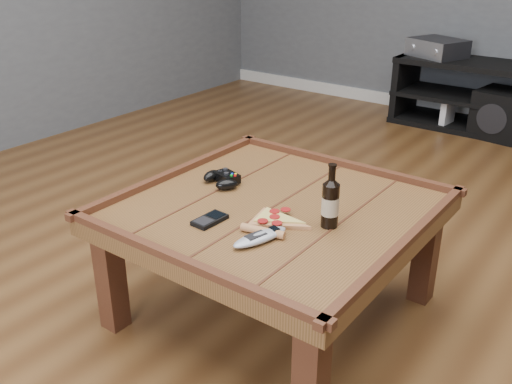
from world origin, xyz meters
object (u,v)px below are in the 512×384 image
Objects in this scene: av_receiver at (437,48)px; beer_bottle at (330,202)px; subwoofer at (502,114)px; pizza_slice at (273,221)px; coffee_table at (275,221)px; smartphone at (210,220)px; game_controller at (222,179)px; media_console at (493,99)px; game_console at (447,115)px; remote_control at (260,237)px.

beer_bottle is at bearing -53.87° from av_receiver.
pizza_slice is at bearing -82.65° from subwoofer.
coffee_table is at bearing 175.36° from beer_bottle.
smartphone is 3.00m from av_receiver.
game_controller is 0.38m from pizza_slice.
beer_bottle is 2.73m from subwoofer.
pizza_slice is at bearing 35.66° from smartphone.
smartphone is at bearing -92.01° from media_console.
media_console is 11.25× the size of smartphone.
coffee_table is 2.67m from game_console.
media_console is 2.88m from pizza_slice.
av_receiver is 1.99× the size of game_console.
remote_control is at bearing -119.24° from beer_bottle.
media_console is at bearing 90.92° from smartphone.
av_receiver reaches higher than smartphone.
av_receiver reaches higher than pizza_slice.
coffee_table is 0.15m from pizza_slice.
pizza_slice is 2.91m from av_receiver.
coffee_table is 0.27m from remote_control.
smartphone is 0.55× the size of game_console.
game_controller reaches higher than smartphone.
remote_control is (0.21, -0.01, 0.01)m from smartphone.
game_controller is at bearing -63.96° from av_receiver.
coffee_table is 8.27× the size of smartphone.
subwoofer is at bearing 87.95° from coffee_table.
game_console is at bearing -7.59° from av_receiver.
smartphone is at bearing -147.71° from beer_bottle.
pizza_slice is 0.21m from smartphone.
game_controller reaches higher than pizza_slice.
subwoofer is at bearing -36.52° from media_console.
game_controller is 1.39× the size of smartphone.
game_console is at bearing 113.33° from remote_control.
remote_control reaches higher than smartphone.
game_controller is 2.72m from av_receiver.
media_console reaches higher than smartphone.
media_console reaches higher than pizza_slice.
coffee_table is 3.50× the size of pizza_slice.
beer_bottle is 0.51m from game_controller.
beer_bottle is at bearing -85.24° from media_console.
pizza_slice is 2.81m from subwoofer.
media_console reaches higher than game_console.
media_console is 6.40× the size of beer_bottle.
game_controller is at bearing 143.61° from pizza_slice.
coffee_table is at bearing -84.23° from subwoofer.
coffee_table is 0.27m from beer_bottle.
smartphone is (-0.18, -0.11, -0.00)m from pizza_slice.
media_console reaches higher than remote_control.
game_controller is 0.32m from smartphone.
game_console is (-0.35, 2.76, -0.36)m from pizza_slice.
pizza_slice is 1.38× the size of remote_control.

